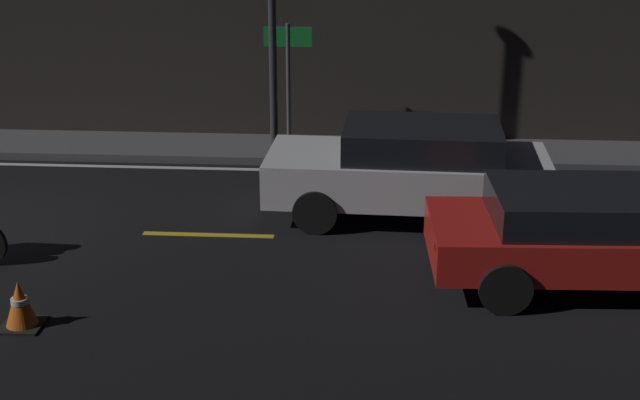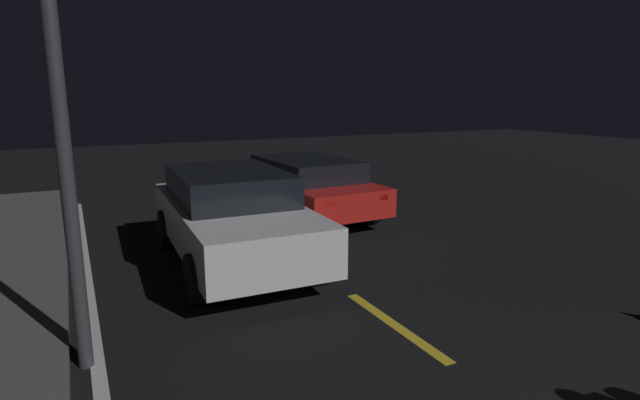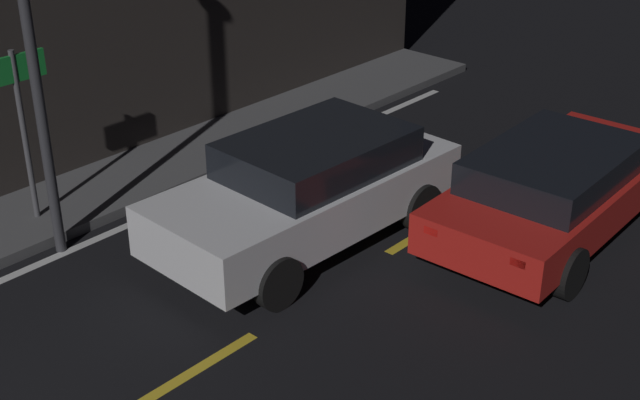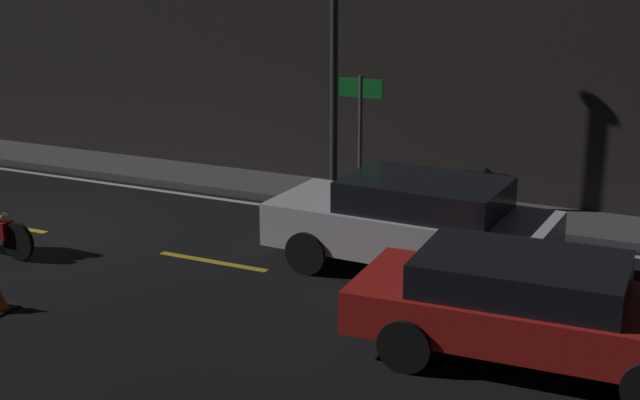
% 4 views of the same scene
% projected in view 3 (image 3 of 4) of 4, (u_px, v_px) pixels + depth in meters
% --- Properties ---
extents(lane_dash_d, '(2.00, 0.14, 0.01)m').
position_uv_depth(lane_dash_d, '(186.00, 376.00, 9.52)').
color(lane_dash_d, gold).
rests_on(lane_dash_d, ground).
extents(lane_dash_e, '(2.00, 0.14, 0.01)m').
position_uv_depth(lane_dash_e, '(432.00, 226.00, 12.50)').
color(lane_dash_e, gold).
rests_on(lane_dash_e, ground).
extents(sedan_white, '(4.45, 2.08, 1.50)m').
position_uv_depth(sedan_white, '(309.00, 187.00, 11.79)').
color(sedan_white, silver).
rests_on(sedan_white, ground).
extents(taxi_red, '(4.57, 2.10, 1.32)m').
position_uv_depth(taxi_red, '(557.00, 186.00, 12.00)').
color(taxi_red, red).
rests_on(taxi_red, ground).
extents(shop_sign, '(0.90, 0.08, 2.40)m').
position_uv_depth(shop_sign, '(19.00, 102.00, 11.70)').
color(shop_sign, '#4C4C51').
rests_on(shop_sign, raised_curb).
extents(street_lamp, '(0.28, 0.28, 5.76)m').
position_uv_depth(street_lamp, '(25.00, 12.00, 10.45)').
color(street_lamp, '#333338').
rests_on(street_lamp, ground).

